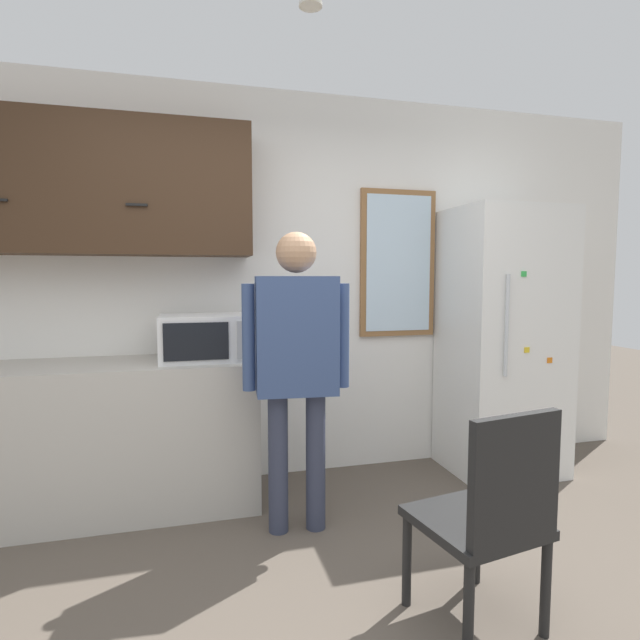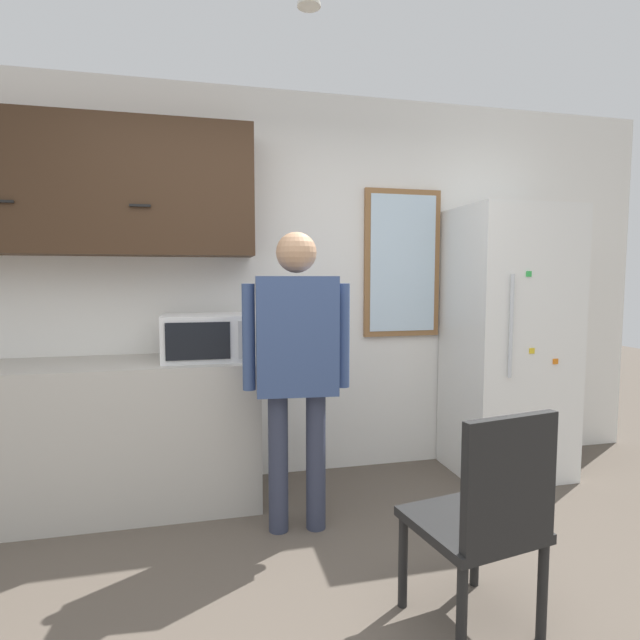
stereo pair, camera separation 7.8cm
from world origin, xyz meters
TOP-DOWN VIEW (x-y plane):
  - back_wall at (0.00, 1.96)m, footprint 6.00×0.06m
  - counter at (-1.16, 1.63)m, footprint 2.08×0.61m
  - upper_cabinets at (-1.16, 1.76)m, footprint 2.08×0.35m
  - microwave at (-0.43, 1.60)m, footprint 0.53×0.40m
  - person at (0.05, 1.11)m, footprint 0.59×0.26m
  - refrigerator at (1.69, 1.60)m, footprint 0.77×0.67m
  - chair at (0.61, 0.11)m, footprint 0.52×0.52m
  - window at (1.00, 1.92)m, footprint 0.59×0.05m
  - ceiling_light at (0.06, 0.82)m, footprint 0.11×0.11m

SIDE VIEW (x-z plane):
  - counter at x=-1.16m, z-range 0.00..0.91m
  - chair at x=0.61m, z-range 0.04..0.96m
  - refrigerator at x=1.69m, z-range 0.00..1.91m
  - person at x=0.05m, z-range 0.18..1.85m
  - microwave at x=-0.43m, z-range 0.91..1.19m
  - back_wall at x=0.00m, z-range 0.00..2.70m
  - window at x=1.00m, z-range 0.98..2.06m
  - upper_cabinets at x=-1.16m, z-range 1.56..2.37m
  - ceiling_light at x=0.06m, z-range 2.67..2.69m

